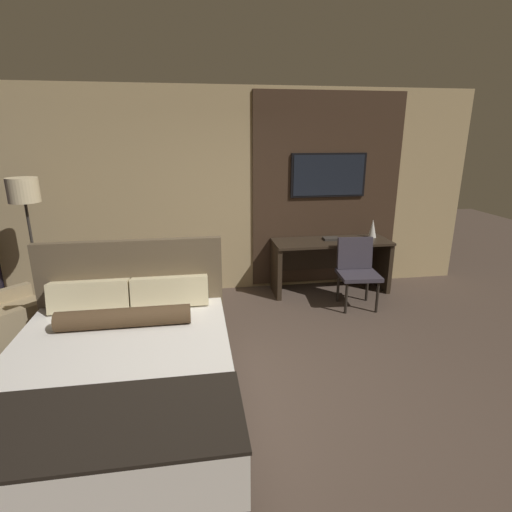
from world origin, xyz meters
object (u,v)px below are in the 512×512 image
object	(u,v)px
tv	(329,175)
book	(331,239)
floor_lamp	(25,202)
vase_tall	(372,228)
desk	(330,257)
desk_chair	(357,266)
bed	(120,381)
armchair_by_window	(11,324)

from	to	relation	value
tv	book	size ratio (longest dim) A/B	4.79
floor_lamp	vase_tall	size ratio (longest dim) A/B	6.57
desk	desk_chair	size ratio (longest dim) A/B	1.85
desk	bed	bearing A→B (deg)	-136.34
floor_lamp	book	size ratio (longest dim) A/B	7.59
bed	desk	xyz separation A→B (m)	(2.53, 2.41, 0.16)
desk	desk_chair	xyz separation A→B (m)	(0.18, -0.55, 0.02)
floor_lamp	armchair_by_window	bearing A→B (deg)	-95.39
floor_lamp	book	xyz separation A→B (m)	(3.81, 0.34, -0.67)
bed	desk_chair	world-z (taller)	bed
vase_tall	bed	bearing A→B (deg)	-142.05
book	armchair_by_window	bearing A→B (deg)	-164.76
desk	book	bearing A→B (deg)	58.71
desk_chair	armchair_by_window	world-z (taller)	desk_chair
vase_tall	book	distance (m)	0.64
vase_tall	armchair_by_window	bearing A→B (deg)	-166.29
bed	vase_tall	world-z (taller)	bed
bed	tv	xyz separation A→B (m)	(2.53, 2.65, 1.29)
bed	desk	size ratio (longest dim) A/B	1.33
desk_chair	floor_lamp	size ratio (longest dim) A/B	0.52
floor_lamp	book	distance (m)	3.89
desk_chair	armchair_by_window	bearing A→B (deg)	-168.15
desk_chair	vase_tall	size ratio (longest dim) A/B	3.41
bed	armchair_by_window	bearing A→B (deg)	134.40
desk	vase_tall	xyz separation A→B (m)	(0.64, 0.06, 0.38)
tv	vase_tall	size ratio (longest dim) A/B	4.14
desk_chair	book	xyz separation A→B (m)	(-0.17, 0.56, 0.24)
tv	vase_tall	distance (m)	1.00
desk	floor_lamp	size ratio (longest dim) A/B	0.96
bed	vase_tall	xyz separation A→B (m)	(3.17, 2.47, 0.54)
tv	armchair_by_window	size ratio (longest dim) A/B	1.03
armchair_by_window	floor_lamp	world-z (taller)	floor_lamp
desk	vase_tall	world-z (taller)	vase_tall
tv	floor_lamp	xyz separation A→B (m)	(-3.80, -0.56, -0.19)
bed	floor_lamp	size ratio (longest dim) A/B	1.28
tv	vase_tall	bearing A→B (deg)	-15.71
bed	desk_chair	size ratio (longest dim) A/B	2.47
bed	desk	world-z (taller)	bed
desk_chair	vase_tall	bearing A→B (deg)	57.37
armchair_by_window	desk_chair	bearing A→B (deg)	-128.25
book	floor_lamp	bearing A→B (deg)	-174.94
armchair_by_window	book	distance (m)	4.05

